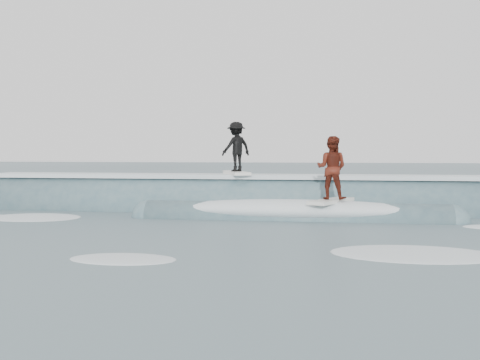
# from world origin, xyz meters

# --- Properties ---
(ground) EXTENTS (160.00, 160.00, 0.00)m
(ground) POSITION_xyz_m (0.00, 0.00, 0.00)
(ground) COLOR #3C4F57
(ground) RESTS_ON ground
(breaking_wave) EXTENTS (23.48, 3.95, 2.34)m
(breaking_wave) POSITION_xyz_m (0.22, 4.59, 0.04)
(breaking_wave) COLOR #3C5A66
(breaking_wave) RESTS_ON ground
(surfer_black) EXTENTS (1.24, 2.06, 1.80)m
(surfer_black) POSITION_xyz_m (-0.27, 4.86, 2.11)
(surfer_black) COLOR silver
(surfer_black) RESTS_ON ground
(surfer_red) EXTENTS (1.44, 2.02, 1.96)m
(surfer_red) POSITION_xyz_m (2.90, 2.66, 1.46)
(surfer_red) COLOR silver
(surfer_red) RESTS_ON ground
(whitewater) EXTENTS (17.71, 7.25, 0.10)m
(whitewater) POSITION_xyz_m (-1.29, -0.09, 0.00)
(whitewater) COLOR silver
(whitewater) RESTS_ON ground
(far_swells) EXTENTS (39.09, 8.65, 0.80)m
(far_swells) POSITION_xyz_m (0.01, 17.65, 0.00)
(far_swells) COLOR #3C5A66
(far_swells) RESTS_ON ground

